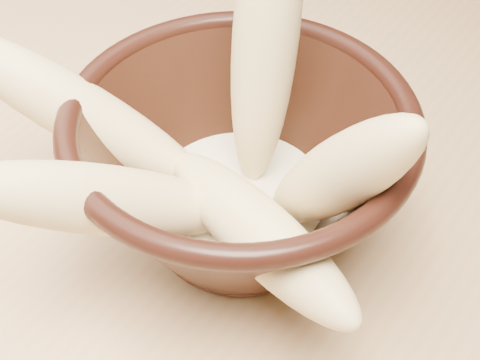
{
  "coord_description": "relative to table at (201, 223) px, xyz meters",
  "views": [
    {
      "loc": [
        0.25,
        -0.29,
        1.13
      ],
      "look_at": [
        0.07,
        -0.04,
        0.81
      ],
      "focal_mm": 50.0,
      "sensor_mm": 36.0,
      "label": 1
    }
  ],
  "objects": [
    {
      "name": "banana_upright",
      "position": [
        0.06,
        -0.0,
        0.23
      ],
      "size": [
        0.07,
        0.1,
        0.21
      ],
      "primitive_type": "ellipsoid",
      "rotation": [
        0.25,
        0.0,
        3.48
      ],
      "color": "#EED08D",
      "rests_on": "bowl"
    },
    {
      "name": "table",
      "position": [
        0.0,
        0.0,
        0.0
      ],
      "size": [
        1.2,
        0.8,
        0.75
      ],
      "color": "tan",
      "rests_on": "ground"
    },
    {
      "name": "banana_left",
      "position": [
        -0.02,
        -0.08,
        0.18
      ],
      "size": [
        0.18,
        0.12,
        0.14
      ],
      "primitive_type": "ellipsoid",
      "rotation": [
        0.97,
        0.0,
        -1.12
      ],
      "color": "#EED08D",
      "rests_on": "bowl"
    },
    {
      "name": "bowl",
      "position": [
        0.07,
        -0.04,
        0.15
      ],
      "size": [
        0.22,
        0.22,
        0.12
      ],
      "rotation": [
        0.0,
        0.0,
        -0.26
      ],
      "color": "black",
      "rests_on": "table"
    },
    {
      "name": "milk_puddle",
      "position": [
        0.07,
        -0.04,
        0.12
      ],
      "size": [
        0.12,
        0.12,
        0.02
      ],
      "primitive_type": "cylinder",
      "color": "#FCEFCB",
      "rests_on": "bowl"
    },
    {
      "name": "banana_right",
      "position": [
        0.14,
        -0.05,
        0.19
      ],
      "size": [
        0.12,
        0.06,
        0.15
      ],
      "primitive_type": "ellipsoid",
      "rotation": [
        0.57,
        0.0,
        1.39
      ],
      "color": "#EED08D",
      "rests_on": "bowl"
    },
    {
      "name": "banana_across",
      "position": [
        0.11,
        -0.08,
        0.16
      ],
      "size": [
        0.18,
        0.1,
        0.06
      ],
      "primitive_type": "ellipsoid",
      "rotation": [
        1.43,
        0.0,
        1.23
      ],
      "color": "#EED08D",
      "rests_on": "bowl"
    },
    {
      "name": "banana_front",
      "position": [
        0.04,
        -0.12,
        0.17
      ],
      "size": [
        0.13,
        0.18,
        0.13
      ],
      "primitive_type": "ellipsoid",
      "rotation": [
        1.01,
        0.0,
        -0.53
      ],
      "color": "#EED08D",
      "rests_on": "bowl"
    }
  ]
}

